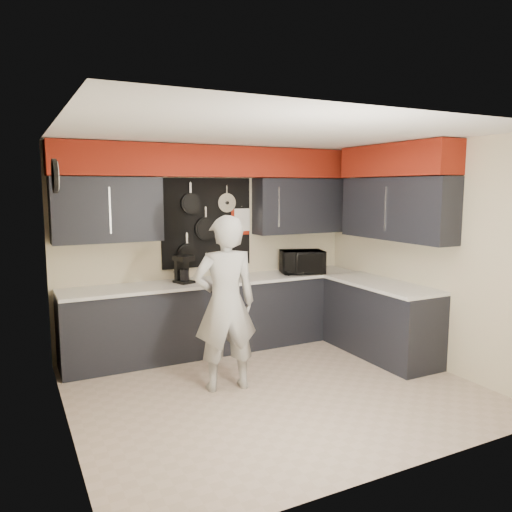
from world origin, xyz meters
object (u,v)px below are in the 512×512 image
coffee_maker (183,269)px  microwave (302,262)px  utensil_crock (222,273)px  person (225,304)px  knife_block (234,271)px

coffee_maker → microwave: bearing=-21.3°
utensil_crock → person: (-0.47, -1.18, -0.09)m
microwave → person: size_ratio=0.31×
utensil_crock → coffee_maker: 0.52m
microwave → coffee_maker: size_ratio=1.68×
utensil_crock → coffee_maker: bearing=178.4°
microwave → person: 1.97m
coffee_maker → utensil_crock: bearing=-19.9°
microwave → coffee_maker: bearing=-166.0°
knife_block → utensil_crock: 0.15m
microwave → person: bearing=-128.5°
utensil_crock → person: bearing=-111.6°
knife_block → coffee_maker: 0.67m
coffee_maker → knife_block: bearing=-22.8°
person → utensil_crock: bearing=-103.5°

